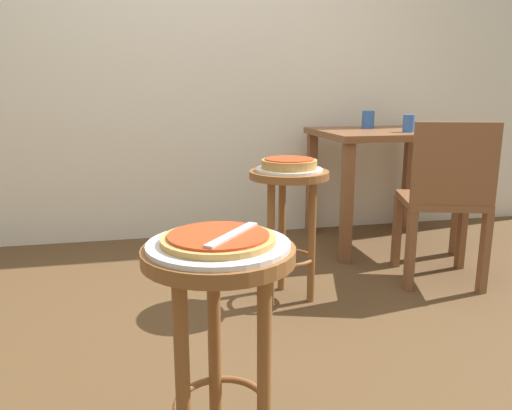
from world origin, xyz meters
The scene contains 13 objects.
ground_plane centered at (0.00, 0.00, 0.00)m, with size 6.00×6.00×0.00m, color brown.
back_wall centered at (0.00, 1.65, 1.50)m, with size 6.00×0.10×3.00m, color silver.
stool_foreground centered at (-0.19, -0.67, 0.47)m, with size 0.37×0.37×0.63m.
serving_plate_foreground centered at (-0.19, -0.67, 0.64)m, with size 0.34×0.34×0.01m, color silver.
pizza_foreground centered at (-0.19, -0.67, 0.65)m, with size 0.28×0.28×0.02m.
stool_middle centered at (0.29, 0.41, 0.47)m, with size 0.37×0.37×0.63m.
serving_plate_middle centered at (0.29, 0.41, 0.64)m, with size 0.31×0.31×0.01m, color white.
pizza_middle centered at (0.29, 0.41, 0.67)m, with size 0.26×0.26×0.05m.
dining_table centered at (1.14, 1.16, 0.62)m, with size 0.84×0.74×0.75m.
cup_near_edge centered at (1.21, 0.99, 0.80)m, with size 0.07×0.07×0.10m, color #3360B2.
cup_far_edge centered at (1.10, 1.33, 0.81)m, with size 0.08×0.08×0.11m, color #3360B2.
wooden_chair centered at (1.13, 0.43, 0.47)m, with size 0.50×0.50×0.85m.
pizza_server_knife centered at (-0.16, -0.69, 0.67)m, with size 0.22×0.02×0.01m, color silver.
Camera 1 is at (-0.35, -1.81, 1.00)m, focal length 35.23 mm.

